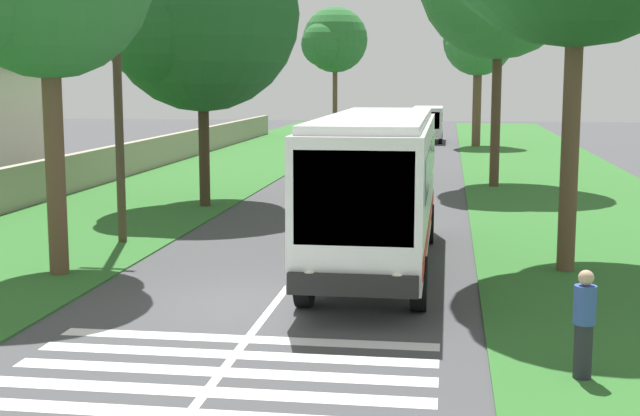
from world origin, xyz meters
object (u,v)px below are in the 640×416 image
at_px(trailing_car_0, 339,163).
at_px(trailing_car_1, 357,148).
at_px(trailing_car_2, 366,141).
at_px(trailing_minibus_0, 428,121).
at_px(pedestrian, 584,323).
at_px(coach_bus, 378,181).
at_px(roadside_tree_left_2, 333,42).
at_px(roadside_tree_left_0, 199,18).
at_px(roadside_tree_right_1, 477,43).
at_px(utility_pole, 117,78).

relative_size(trailing_car_0, trailing_car_1, 1.00).
bearing_deg(trailing_car_2, trailing_car_0, -179.37).
distance_m(trailing_minibus_0, pedestrian, 51.96).
xyz_separation_m(coach_bus, trailing_car_1, (29.01, 3.48, -1.48)).
bearing_deg(roadside_tree_left_2, roadside_tree_left_0, -179.71).
height_order(coach_bus, trailing_car_0, coach_bus).
height_order(trailing_car_0, pedestrian, pedestrian).
bearing_deg(trailing_car_2, roadside_tree_right_1, -52.85).
relative_size(coach_bus, trailing_car_0, 2.60).
bearing_deg(utility_pole, roadside_tree_right_1, -15.96).
bearing_deg(coach_bus, utility_pole, 72.88).
height_order(roadside_tree_left_0, utility_pole, roadside_tree_left_0).
bearing_deg(trailing_car_1, coach_bus, -173.17).
distance_m(trailing_car_2, pedestrian, 43.02).
xyz_separation_m(trailing_minibus_0, utility_pole, (-41.85, 7.51, 3.06)).
bearing_deg(coach_bus, roadside_tree_left_2, 8.72).
bearing_deg(trailing_minibus_0, roadside_tree_left_2, 64.59).
height_order(trailing_car_2, pedestrian, pedestrian).
xyz_separation_m(coach_bus, trailing_car_2, (34.68, 3.52, -1.48)).
bearing_deg(trailing_car_1, trailing_car_0, -179.28).
bearing_deg(trailing_car_0, trailing_minibus_0, -8.15).
bearing_deg(roadside_tree_left_0, trailing_car_2, -8.18).
xyz_separation_m(trailing_car_2, utility_pole, (-32.41, 3.84, 3.94)).
bearing_deg(trailing_minibus_0, roadside_tree_right_1, -141.99).
xyz_separation_m(trailing_car_1, roadside_tree_right_1, (10.92, -6.89, 6.26)).
relative_size(trailing_car_1, trailing_car_2, 1.00).
relative_size(roadside_tree_right_1, pedestrian, 5.57).
height_order(coach_bus, utility_pole, utility_pole).
distance_m(coach_bus, trailing_car_0, 19.99).
bearing_deg(trailing_car_2, roadside_tree_left_2, 16.25).
distance_m(trailing_car_0, roadside_tree_left_2, 29.07).
bearing_deg(trailing_car_0, roadside_tree_left_0, 159.33).
height_order(trailing_minibus_0, roadside_tree_right_1, roadside_tree_right_1).
xyz_separation_m(roadside_tree_left_0, roadside_tree_right_1, (30.24, -10.53, 0.24)).
xyz_separation_m(roadside_tree_left_0, pedestrian, (-17.41, -10.89, -5.78)).
bearing_deg(trailing_car_0, roadside_tree_right_1, -18.45).
height_order(trailing_car_2, roadside_tree_right_1, roadside_tree_right_1).
distance_m(trailing_car_1, trailing_car_2, 5.67).
height_order(trailing_car_0, trailing_minibus_0, trailing_minibus_0).
xyz_separation_m(trailing_car_0, pedestrian, (-27.37, -7.13, 0.24)).
bearing_deg(roadside_tree_left_0, utility_pole, 178.11).
height_order(roadside_tree_left_2, utility_pole, roadside_tree_left_2).
bearing_deg(roadside_tree_left_0, roadside_tree_left_2, 0.29).
distance_m(trailing_car_1, utility_pole, 27.31).
height_order(coach_bus, roadside_tree_left_2, roadside_tree_left_2).
bearing_deg(pedestrian, utility_pole, 48.11).
relative_size(coach_bus, roadside_tree_left_2, 1.11).
relative_size(trailing_minibus_0, utility_pole, 0.68).
bearing_deg(trailing_car_0, trailing_car_1, 0.72).
bearing_deg(roadside_tree_right_1, trailing_car_1, 147.76).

